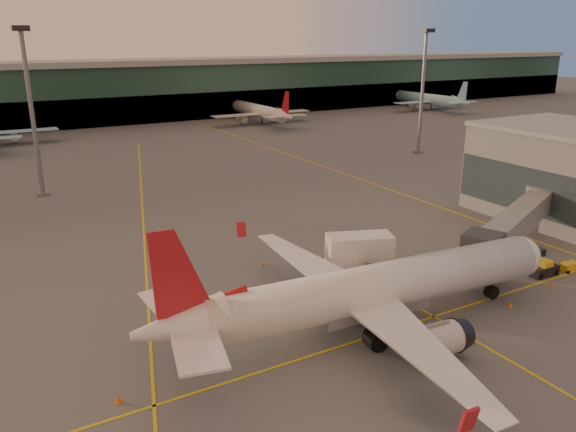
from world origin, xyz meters
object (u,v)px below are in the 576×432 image
main_airplane (369,291)px  pushback_tug (543,269)px  catering_truck (360,255)px  gpu_cart (570,267)px

main_airplane → pushback_tug: 23.62m
main_airplane → catering_truck: main_airplane is taller
main_airplane → catering_truck: bearing=62.0°
catering_truck → pushback_tug: bearing=-3.8°
main_airplane → catering_truck: (5.54, 8.65, -0.90)m
pushback_tug → gpu_cart: bearing=-13.2°
gpu_cart → pushback_tug: 3.42m
gpu_cart → catering_truck: bearing=162.9°
catering_truck → gpu_cart: (21.17, -9.15, -2.39)m
main_airplane → gpu_cart: size_ratio=20.77×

